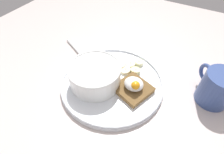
# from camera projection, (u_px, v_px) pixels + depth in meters

# --- Properties ---
(ground_plane) EXTENTS (1.20, 1.20, 0.02)m
(ground_plane) POSITION_uv_depth(u_px,v_px,m) (112.00, 87.00, 0.50)
(ground_plane) COLOR beige
(ground_plane) RESTS_ON ground
(plate) EXTENTS (0.28, 0.28, 0.02)m
(plate) POSITION_uv_depth(u_px,v_px,m) (112.00, 82.00, 0.48)
(plate) COLOR white
(plate) RESTS_ON ground_plane
(oatmeal_bowl) EXTENTS (0.14, 0.14, 0.06)m
(oatmeal_bowl) POSITION_uv_depth(u_px,v_px,m) (95.00, 75.00, 0.46)
(oatmeal_bowl) COLOR white
(oatmeal_bowl) RESTS_ON plate
(toast_slice) EXTENTS (0.11, 0.11, 0.01)m
(toast_slice) POSITION_uv_depth(u_px,v_px,m) (133.00, 89.00, 0.45)
(toast_slice) COLOR brown
(toast_slice) RESTS_ON plate
(poached_egg) EXTENTS (0.05, 0.04, 0.03)m
(poached_egg) POSITION_uv_depth(u_px,v_px,m) (134.00, 84.00, 0.44)
(poached_egg) COLOR white
(poached_egg) RESTS_ON toast_slice
(banana_slice_front) EXTENTS (0.04, 0.04, 0.01)m
(banana_slice_front) POSITION_uv_depth(u_px,v_px,m) (126.00, 70.00, 0.50)
(banana_slice_front) COLOR beige
(banana_slice_front) RESTS_ON plate
(banana_slice_left) EXTENTS (0.04, 0.04, 0.01)m
(banana_slice_left) POSITION_uv_depth(u_px,v_px,m) (135.00, 71.00, 0.50)
(banana_slice_left) COLOR beige
(banana_slice_left) RESTS_ON plate
(banana_slice_back) EXTENTS (0.03, 0.03, 0.01)m
(banana_slice_back) POSITION_uv_depth(u_px,v_px,m) (139.00, 63.00, 0.52)
(banana_slice_back) COLOR #EDEBB1
(banana_slice_back) RESTS_ON plate
(banana_slice_right) EXTENTS (0.04, 0.04, 0.01)m
(banana_slice_right) POSITION_uv_depth(u_px,v_px,m) (119.00, 65.00, 0.52)
(banana_slice_right) COLOR beige
(banana_slice_right) RESTS_ON plate
(banana_slice_inner) EXTENTS (0.04, 0.04, 0.01)m
(banana_slice_inner) POSITION_uv_depth(u_px,v_px,m) (131.00, 64.00, 0.52)
(banana_slice_inner) COLOR beige
(banana_slice_inner) RESTS_ON plate
(coffee_mug) EXTENTS (0.09, 0.10, 0.09)m
(coffee_mug) POSITION_uv_depth(u_px,v_px,m) (217.00, 88.00, 0.42)
(coffee_mug) COLOR #374C88
(coffee_mug) RESTS_ON ground_plane
(spoon) EXTENTS (0.12, 0.07, 0.01)m
(spoon) POSITION_uv_depth(u_px,v_px,m) (78.00, 52.00, 0.58)
(spoon) COLOR silver
(spoon) RESTS_ON ground_plane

